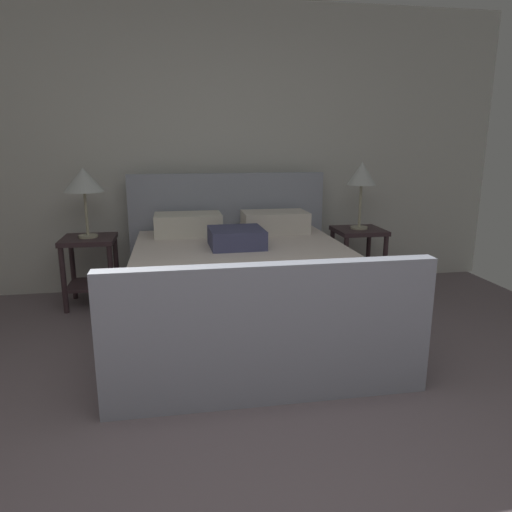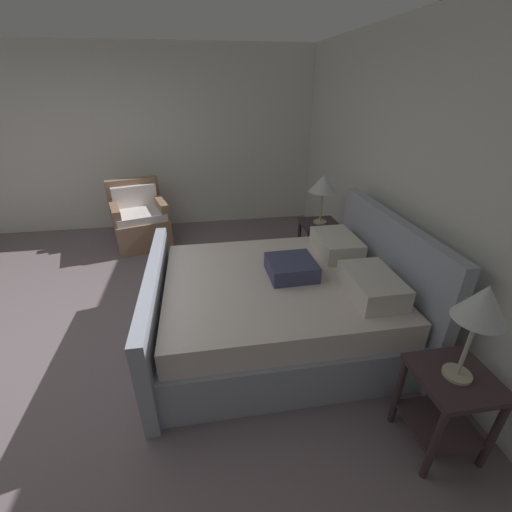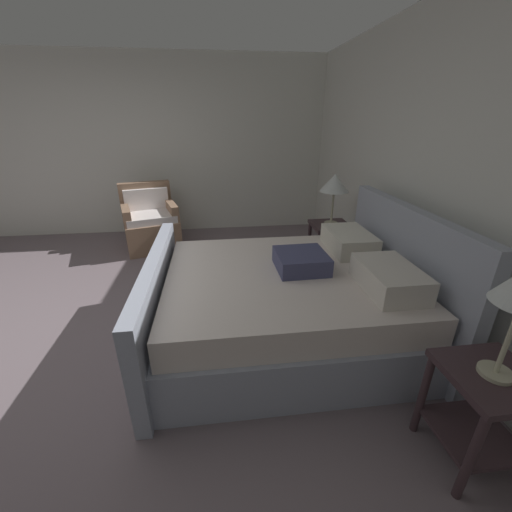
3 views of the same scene
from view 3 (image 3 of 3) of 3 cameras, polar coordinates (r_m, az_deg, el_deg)
name	(u,v)px [view 3 (image 3 of 3)]	position (r m, az deg, el deg)	size (l,w,h in m)	color
ground_plane	(54,339)	(3.37, -32.40, -12.46)	(5.71, 6.40, 0.02)	slate
wall_back	(435,177)	(3.07, 29.29, 12.25)	(5.83, 0.12, 2.64)	silver
wall_side_left	(117,149)	(5.59, -23.47, 17.14)	(0.12, 6.52, 2.64)	silver
bed	(288,300)	(2.74, 5.81, -7.80)	(1.80, 2.14, 1.11)	#9AA1B2
nightstand_right	(483,403)	(2.18, 35.48, -20.59)	(0.44, 0.44, 0.60)	#39282D
nightstand_left	(329,239)	(3.98, 12.93, 2.89)	(0.44, 0.44, 0.60)	#39282D
table_lamp_left	(335,184)	(3.80, 13.86, 12.36)	(0.33, 0.33, 0.58)	#B7B293
armchair	(151,223)	(4.91, -18.28, 5.55)	(0.91, 0.90, 0.90)	#8C6B52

